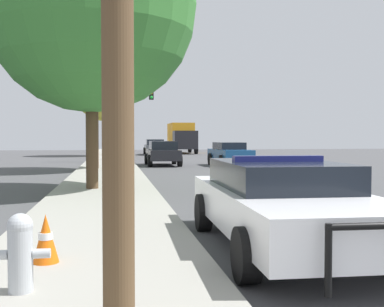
# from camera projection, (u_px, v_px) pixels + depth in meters

# --- Properties ---
(sidewalk_left) EXTENTS (3.00, 110.00, 0.13)m
(sidewalk_left) POSITION_uv_depth(u_px,v_px,m) (95.00, 254.00, 6.61)
(sidewalk_left) COLOR #99968C
(sidewalk_left) RESTS_ON ground_plane
(police_car) EXTENTS (2.25, 5.25, 1.39)m
(police_car) POSITION_uv_depth(u_px,v_px,m) (282.00, 201.00, 7.22)
(police_car) COLOR white
(police_car) RESTS_ON ground_plane
(fire_hydrant) EXTENTS (0.58, 0.26, 0.79)m
(fire_hydrant) POSITION_uv_depth(u_px,v_px,m) (20.00, 250.00, 4.80)
(fire_hydrant) COLOR #B7BCC1
(fire_hydrant) RESTS_ON sidewalk_left
(traffic_light) EXTENTS (3.88, 0.35, 5.08)m
(traffic_light) POSITION_uv_depth(u_px,v_px,m) (120.00, 106.00, 31.88)
(traffic_light) COLOR #424247
(traffic_light) RESTS_ON sidewalk_left
(car_background_oncoming) EXTENTS (2.00, 4.18, 1.35)m
(car_background_oncoming) POSITION_uv_depth(u_px,v_px,m) (230.00, 153.00, 27.54)
(car_background_oncoming) COLOR navy
(car_background_oncoming) RESTS_ON ground_plane
(car_background_distant) EXTENTS (2.04, 4.63, 1.43)m
(car_background_distant) POSITION_uv_depth(u_px,v_px,m) (155.00, 147.00, 44.57)
(car_background_distant) COLOR #474C51
(car_background_distant) RESTS_ON ground_plane
(car_background_midblock) EXTENTS (1.93, 4.06, 1.42)m
(car_background_midblock) POSITION_uv_depth(u_px,v_px,m) (163.00, 153.00, 28.00)
(car_background_midblock) COLOR black
(car_background_midblock) RESTS_ON ground_plane
(box_truck) EXTENTS (2.50, 6.77, 3.06)m
(box_truck) POSITION_uv_depth(u_px,v_px,m) (182.00, 137.00, 48.72)
(box_truck) COLOR black
(box_truck) RESTS_ON ground_plane
(tree_sidewalk_mid) EXTENTS (5.81, 5.81, 8.57)m
(tree_sidewalk_mid) POSITION_uv_depth(u_px,v_px,m) (93.00, 53.00, 23.38)
(tree_sidewalk_mid) COLOR brown
(tree_sidewalk_mid) RESTS_ON sidewalk_left
(tree_sidewalk_far) EXTENTS (5.12, 5.12, 8.00)m
(tree_sidewalk_far) POSITION_uv_depth(u_px,v_px,m) (105.00, 92.00, 41.29)
(tree_sidewalk_far) COLOR brown
(tree_sidewalk_far) RESTS_ON sidewalk_left
(tree_sidewalk_near) EXTENTS (6.29, 6.29, 8.56)m
(tree_sidewalk_near) POSITION_uv_depth(u_px,v_px,m) (91.00, 7.00, 14.24)
(tree_sidewalk_near) COLOR #4C3823
(tree_sidewalk_near) RESTS_ON sidewalk_left
(traffic_cone) EXTENTS (0.32, 0.32, 0.60)m
(traffic_cone) POSITION_uv_depth(u_px,v_px,m) (46.00, 238.00, 5.93)
(traffic_cone) COLOR orange
(traffic_cone) RESTS_ON sidewalk_left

